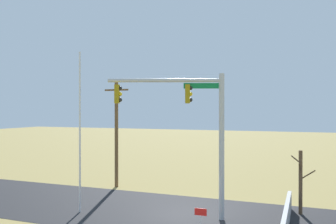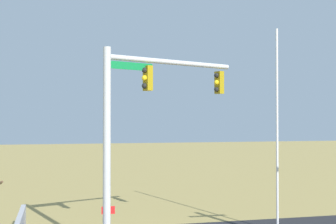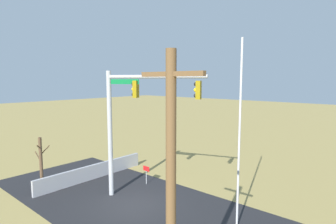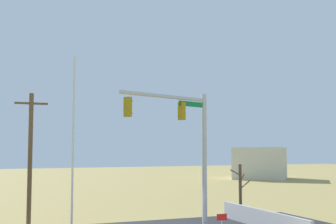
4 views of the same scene
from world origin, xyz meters
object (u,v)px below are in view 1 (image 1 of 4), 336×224
Objects in this scene: bare_tree at (301,181)px; open_sign at (201,215)px; flagpole at (80,132)px; utility_pole at (116,132)px; signal_mast at (194,120)px.

bare_tree is 6.63m from open_sign.
open_sign is at bearing -8.76° from flagpole.
open_sign is at bearing -41.44° from utility_pole.
flagpole is at bearing -170.64° from signal_mast.
signal_mast reaches higher than open_sign.
flagpole reaches higher than signal_mast.
utility_pole reaches higher than signal_mast.
utility_pole reaches higher than bare_tree.
flagpole is at bearing -78.08° from utility_pole.
signal_mast is 6.35m from flagpole.
signal_mast is 6.77m from bare_tree.
flagpole is 2.57× the size of bare_tree.
signal_mast reaches higher than bare_tree.
utility_pole is (-7.59, 5.41, -1.10)m from signal_mast.
bare_tree is at bearing -10.85° from utility_pole.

